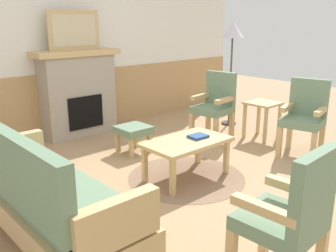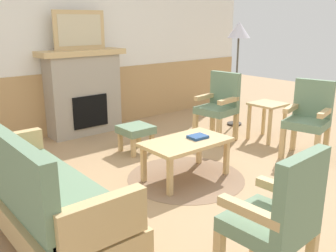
{
  "view_description": "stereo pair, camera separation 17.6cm",
  "coord_description": "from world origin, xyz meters",
  "px_view_note": "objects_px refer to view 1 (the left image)",
  "views": [
    {
      "loc": [
        -2.72,
        -2.62,
        1.7
      ],
      "look_at": [
        0.0,
        0.35,
        0.55
      ],
      "focal_mm": 39.7,
      "sensor_mm": 36.0,
      "label": 1
    },
    {
      "loc": [
        -2.58,
        -2.73,
        1.7
      ],
      "look_at": [
        0.0,
        0.35,
        0.55
      ],
      "focal_mm": 39.7,
      "sensor_mm": 36.0,
      "label": 2
    }
  ],
  "objects_px": {
    "coffee_table": "(187,145)",
    "armchair_near_fireplace": "(215,103)",
    "framed_picture": "(74,30)",
    "book_on_table": "(198,136)",
    "side_table": "(263,110)",
    "floor_lamp_by_chairs": "(233,36)",
    "footstool": "(133,132)",
    "armchair_by_window_left": "(305,114)",
    "couch": "(48,197)",
    "armchair_front_left": "(291,214)",
    "fireplace": "(78,92)"
  },
  "relations": [
    {
      "from": "coffee_table",
      "to": "armchair_near_fireplace",
      "type": "height_order",
      "value": "armchair_near_fireplace"
    },
    {
      "from": "framed_picture",
      "to": "book_on_table",
      "type": "bearing_deg",
      "value": -85.3
    },
    {
      "from": "side_table",
      "to": "floor_lamp_by_chairs",
      "type": "xyz_separation_m",
      "value": [
        0.27,
        0.82,
        1.02
      ]
    },
    {
      "from": "coffee_table",
      "to": "floor_lamp_by_chairs",
      "type": "height_order",
      "value": "floor_lamp_by_chairs"
    },
    {
      "from": "book_on_table",
      "to": "floor_lamp_by_chairs",
      "type": "bearing_deg",
      "value": 29.55
    },
    {
      "from": "footstool",
      "to": "floor_lamp_by_chairs",
      "type": "distance_m",
      "value": 2.35
    },
    {
      "from": "armchair_near_fireplace",
      "to": "armchair_by_window_left",
      "type": "xyz_separation_m",
      "value": [
        0.34,
        -1.21,
        0.0
      ]
    },
    {
      "from": "couch",
      "to": "armchair_by_window_left",
      "type": "height_order",
      "value": "same"
    },
    {
      "from": "book_on_table",
      "to": "footstool",
      "type": "xyz_separation_m",
      "value": [
        -0.08,
        1.08,
        -0.17
      ]
    },
    {
      "from": "couch",
      "to": "coffee_table",
      "type": "relative_size",
      "value": 1.88
    },
    {
      "from": "floor_lamp_by_chairs",
      "to": "footstool",
      "type": "bearing_deg",
      "value": -179.15
    },
    {
      "from": "coffee_table",
      "to": "side_table",
      "type": "xyz_separation_m",
      "value": [
        1.84,
        0.27,
        0.05
      ]
    },
    {
      "from": "side_table",
      "to": "floor_lamp_by_chairs",
      "type": "distance_m",
      "value": 1.34
    },
    {
      "from": "coffee_table",
      "to": "armchair_front_left",
      "type": "height_order",
      "value": "armchair_front_left"
    },
    {
      "from": "armchair_front_left",
      "to": "side_table",
      "type": "relative_size",
      "value": 1.78
    },
    {
      "from": "fireplace",
      "to": "footstool",
      "type": "height_order",
      "value": "fireplace"
    },
    {
      "from": "footstool",
      "to": "armchair_front_left",
      "type": "height_order",
      "value": "armchair_front_left"
    },
    {
      "from": "fireplace",
      "to": "side_table",
      "type": "distance_m",
      "value": 2.75
    },
    {
      "from": "coffee_table",
      "to": "book_on_table",
      "type": "relative_size",
      "value": 4.79
    },
    {
      "from": "couch",
      "to": "armchair_near_fireplace",
      "type": "relative_size",
      "value": 1.84
    },
    {
      "from": "armchair_by_window_left",
      "to": "floor_lamp_by_chairs",
      "type": "distance_m",
      "value": 1.87
    },
    {
      "from": "book_on_table",
      "to": "side_table",
      "type": "distance_m",
      "value": 1.71
    },
    {
      "from": "couch",
      "to": "armchair_front_left",
      "type": "relative_size",
      "value": 1.84
    },
    {
      "from": "armchair_by_window_left",
      "to": "fireplace",
      "type": "bearing_deg",
      "value": 121.81
    },
    {
      "from": "fireplace",
      "to": "armchair_front_left",
      "type": "bearing_deg",
      "value": -100.78
    },
    {
      "from": "framed_picture",
      "to": "couch",
      "type": "relative_size",
      "value": 0.44
    },
    {
      "from": "couch",
      "to": "floor_lamp_by_chairs",
      "type": "xyz_separation_m",
      "value": [
        3.8,
        1.27,
        1.05
      ]
    },
    {
      "from": "footstool",
      "to": "armchair_near_fireplace",
      "type": "relative_size",
      "value": 0.41
    },
    {
      "from": "framed_picture",
      "to": "armchair_by_window_left",
      "type": "xyz_separation_m",
      "value": [
        1.7,
        -2.74,
        -1.02
      ]
    },
    {
      "from": "fireplace",
      "to": "footstool",
      "type": "distance_m",
      "value": 1.27
    },
    {
      "from": "coffee_table",
      "to": "armchair_front_left",
      "type": "relative_size",
      "value": 0.98
    },
    {
      "from": "fireplace",
      "to": "book_on_table",
      "type": "bearing_deg",
      "value": -85.3
    },
    {
      "from": "coffee_table",
      "to": "book_on_table",
      "type": "height_order",
      "value": "book_on_table"
    },
    {
      "from": "footstool",
      "to": "fireplace",
      "type": "bearing_deg",
      "value": 95.03
    },
    {
      "from": "footstool",
      "to": "floor_lamp_by_chairs",
      "type": "relative_size",
      "value": 0.24
    },
    {
      "from": "couch",
      "to": "armchair_near_fireplace",
      "type": "bearing_deg",
      "value": 16.9
    },
    {
      "from": "armchair_front_left",
      "to": "fireplace",
      "type": "bearing_deg",
      "value": 79.22
    },
    {
      "from": "book_on_table",
      "to": "armchair_front_left",
      "type": "distance_m",
      "value": 1.92
    },
    {
      "from": "book_on_table",
      "to": "armchair_near_fireplace",
      "type": "height_order",
      "value": "armchair_near_fireplace"
    },
    {
      "from": "armchair_by_window_left",
      "to": "side_table",
      "type": "distance_m",
      "value": 0.77
    },
    {
      "from": "armchair_by_window_left",
      "to": "floor_lamp_by_chairs",
      "type": "bearing_deg",
      "value": 74.1
    },
    {
      "from": "framed_picture",
      "to": "floor_lamp_by_chairs",
      "type": "distance_m",
      "value": 2.45
    },
    {
      "from": "armchair_by_window_left",
      "to": "floor_lamp_by_chairs",
      "type": "xyz_separation_m",
      "value": [
        0.45,
        1.57,
        0.91
      ]
    },
    {
      "from": "armchair_front_left",
      "to": "floor_lamp_by_chairs",
      "type": "bearing_deg",
      "value": 43.76
    },
    {
      "from": "framed_picture",
      "to": "book_on_table",
      "type": "xyz_separation_m",
      "value": [
        0.19,
        -2.29,
        -1.1
      ]
    },
    {
      "from": "armchair_near_fireplace",
      "to": "armchair_front_left",
      "type": "distance_m",
      "value": 3.22
    },
    {
      "from": "book_on_table",
      "to": "armchair_front_left",
      "type": "relative_size",
      "value": 0.2
    },
    {
      "from": "fireplace",
      "to": "framed_picture",
      "type": "distance_m",
      "value": 0.91
    },
    {
      "from": "armchair_near_fireplace",
      "to": "armchair_front_left",
      "type": "relative_size",
      "value": 1.0
    },
    {
      "from": "footstool",
      "to": "side_table",
      "type": "xyz_separation_m",
      "value": [
        1.77,
        -0.79,
        0.15
      ]
    }
  ]
}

